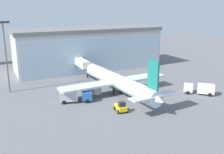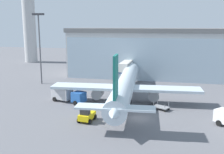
% 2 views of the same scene
% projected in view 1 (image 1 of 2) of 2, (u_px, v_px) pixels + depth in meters
% --- Properties ---
extents(ground, '(240.00, 240.00, 0.00)m').
position_uv_depth(ground, '(144.00, 101.00, 61.03)').
color(ground, slate).
extents(terminal_building, '(50.75, 17.24, 14.07)m').
position_uv_depth(terminal_building, '(88.00, 48.00, 91.73)').
color(terminal_building, '#B1B1B1').
rests_on(terminal_building, ground).
extents(jet_bridge, '(2.43, 14.37, 5.71)m').
position_uv_depth(jet_bridge, '(79.00, 62.00, 81.82)').
color(jet_bridge, beige).
rests_on(jet_bridge, ground).
extents(apron_light_mast, '(3.20, 0.40, 17.86)m').
position_uv_depth(apron_light_mast, '(5.00, 51.00, 64.26)').
color(apron_light_mast, '#59595E').
rests_on(apron_light_mast, ground).
extents(airplane, '(29.15, 39.65, 11.08)m').
position_uv_depth(airplane, '(113.00, 79.00, 66.50)').
color(airplane, silver).
rests_on(airplane, ground).
extents(catering_truck, '(7.62, 4.28, 2.65)m').
position_uv_depth(catering_truck, '(75.00, 96.00, 59.82)').
color(catering_truck, '#2659A5').
rests_on(catering_truck, ground).
extents(fuel_truck, '(6.82, 6.61, 2.65)m').
position_uv_depth(fuel_truck, '(200.00, 89.00, 65.22)').
color(fuel_truck, silver).
rests_on(fuel_truck, ground).
extents(baggage_cart, '(3.22, 2.69, 1.50)m').
position_uv_depth(baggage_cart, '(145.00, 90.00, 66.84)').
color(baggage_cart, gray).
rests_on(baggage_cart, ground).
extents(pushback_tug, '(2.45, 3.37, 2.30)m').
position_uv_depth(pushback_tug, '(121.00, 107.00, 54.70)').
color(pushback_tug, yellow).
rests_on(pushback_tug, ground).
extents(safety_cone_nose, '(0.36, 0.36, 0.55)m').
position_uv_depth(safety_cone_nose, '(127.00, 99.00, 61.51)').
color(safety_cone_nose, orange).
rests_on(safety_cone_nose, ground).
extents(safety_cone_wingtip, '(0.36, 0.36, 0.55)m').
position_uv_depth(safety_cone_wingtip, '(64.00, 100.00, 60.46)').
color(safety_cone_wingtip, orange).
rests_on(safety_cone_wingtip, ground).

